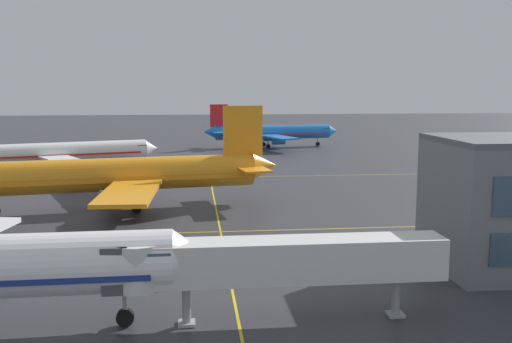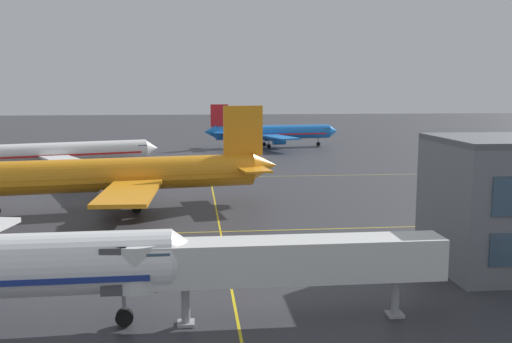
% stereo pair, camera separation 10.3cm
% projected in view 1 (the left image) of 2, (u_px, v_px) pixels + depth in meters
% --- Properties ---
extents(airliner_second_row, '(40.94, 34.91, 12.75)m').
position_uv_depth(airliner_second_row, '(121.00, 175.00, 72.54)').
color(airliner_second_row, orange).
rests_on(airliner_second_row, ground).
extents(airliner_third_row, '(33.56, 28.65, 10.64)m').
position_uv_depth(airliner_third_row, '(62.00, 152.00, 103.96)').
color(airliner_third_row, white).
rests_on(airliner_third_row, ground).
extents(airliner_far_left_stand, '(34.96, 29.94, 10.86)m').
position_uv_depth(airliner_far_left_stand, '(271.00, 132.00, 148.26)').
color(airliner_far_left_stand, blue).
rests_on(airliner_far_left_stand, ground).
extents(taxiway_markings, '(162.44, 124.45, 0.01)m').
position_uv_depth(taxiway_markings, '(221.00, 232.00, 61.86)').
color(taxiway_markings, yellow).
rests_on(taxiway_markings, ground).
extents(jet_bridge, '(21.90, 3.38, 5.58)m').
position_uv_depth(jet_bridge, '(255.00, 261.00, 37.57)').
color(jet_bridge, silver).
rests_on(jet_bridge, ground).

